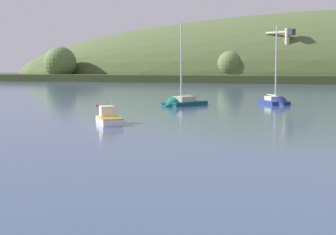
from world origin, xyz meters
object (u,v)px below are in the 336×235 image
object	(u,v)px
sailboat_near_mooring	(276,103)
fishing_boat_moored	(108,119)
mooring_buoy_off_fishing_boat	(97,106)
sailboat_far_left	(180,105)
dockside_crane	(286,57)

from	to	relation	value
sailboat_near_mooring	fishing_boat_moored	xyz separation A→B (m)	(-15.48, -33.71, 0.25)
fishing_boat_moored	mooring_buoy_off_fishing_boat	bearing A→B (deg)	-5.39
sailboat_near_mooring	fishing_boat_moored	size ratio (longest dim) A/B	2.44
sailboat_near_mooring	mooring_buoy_off_fishing_boat	size ratio (longest dim) A/B	25.99
sailboat_far_left	sailboat_near_mooring	bearing A→B (deg)	144.61
sailboat_near_mooring	mooring_buoy_off_fishing_boat	distance (m)	28.64
dockside_crane	mooring_buoy_off_fishing_boat	size ratio (longest dim) A/B	40.98
fishing_boat_moored	mooring_buoy_off_fishing_boat	distance (m)	25.21
sailboat_far_left	fishing_boat_moored	size ratio (longest dim) A/B	2.47
dockside_crane	sailboat_near_mooring	bearing A→B (deg)	118.87
sailboat_near_mooring	sailboat_far_left	world-z (taller)	sailboat_far_left
sailboat_near_mooring	fishing_boat_moored	distance (m)	37.09
mooring_buoy_off_fishing_boat	dockside_crane	bearing A→B (deg)	80.96
sailboat_far_left	mooring_buoy_off_fishing_boat	xyz separation A→B (m)	(-12.34, -3.90, -0.19)
dockside_crane	mooring_buoy_off_fishing_boat	world-z (taller)	dockside_crane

